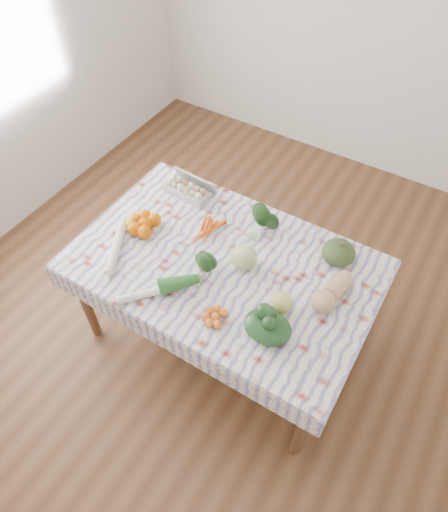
% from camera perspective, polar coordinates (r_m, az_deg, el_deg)
% --- Properties ---
extents(ground, '(4.50, 4.50, 0.00)m').
position_cam_1_polar(ground, '(3.14, 0.00, -9.71)').
color(ground, '#51311B').
rests_on(ground, ground).
extents(wall_back, '(4.00, 0.04, 2.80)m').
position_cam_1_polar(wall_back, '(3.93, 19.80, 27.90)').
color(wall_back, white).
rests_on(wall_back, ground).
extents(dining_table, '(1.60, 1.00, 0.75)m').
position_cam_1_polar(dining_table, '(2.58, 0.00, -2.03)').
color(dining_table, brown).
rests_on(dining_table, ground).
extents(tablecloth, '(1.66, 1.06, 0.01)m').
position_cam_1_polar(tablecloth, '(2.52, 0.00, -0.94)').
color(tablecloth, white).
rests_on(tablecloth, dining_table).
extents(egg_carton, '(0.31, 0.14, 0.08)m').
position_cam_1_polar(egg_carton, '(2.88, -4.74, 8.17)').
color(egg_carton, '#B1B0AC').
rests_on(egg_carton, tablecloth).
extents(carrot_bunch, '(0.20, 0.18, 0.03)m').
position_cam_1_polar(carrot_bunch, '(2.65, -2.08, 3.00)').
color(carrot_bunch, '#F85D0E').
rests_on(carrot_bunch, tablecloth).
extents(kale_bunch, '(0.18, 0.16, 0.14)m').
position_cam_1_polar(kale_bunch, '(2.64, 4.92, 4.24)').
color(kale_bunch, '#173814').
rests_on(kale_bunch, tablecloth).
extents(kabocha_squash, '(0.23, 0.23, 0.12)m').
position_cam_1_polar(kabocha_squash, '(2.56, 14.14, 0.46)').
color(kabocha_squash, '#324821').
rests_on(kabocha_squash, tablecloth).
extents(cabbage, '(0.15, 0.15, 0.14)m').
position_cam_1_polar(cabbage, '(2.45, 2.51, -0.15)').
color(cabbage, '#B5CB81').
rests_on(cabbage, tablecloth).
extents(butternut_squash, '(0.17, 0.29, 0.12)m').
position_cam_1_polar(butternut_squash, '(2.38, 13.31, -4.38)').
color(butternut_squash, tan).
rests_on(butternut_squash, tablecloth).
extents(orange_cluster, '(0.28, 0.28, 0.09)m').
position_cam_1_polar(orange_cluster, '(2.70, -9.89, 3.97)').
color(orange_cluster, '#DC6201').
rests_on(orange_cluster, tablecloth).
extents(broccoli, '(0.18, 0.18, 0.10)m').
position_cam_1_polar(broccoli, '(2.43, -3.18, -1.43)').
color(broccoli, '#21481C').
rests_on(broccoli, tablecloth).
extents(mandarin_cluster, '(0.18, 0.18, 0.05)m').
position_cam_1_polar(mandarin_cluster, '(2.28, -1.08, -7.55)').
color(mandarin_cluster, orange).
rests_on(mandarin_cluster, tablecloth).
extents(grapefruit, '(0.14, 0.14, 0.11)m').
position_cam_1_polar(grapefruit, '(2.30, 7.22, -5.82)').
color(grapefruit, '#C1C05B').
rests_on(grapefruit, tablecloth).
extents(spinach_bag, '(0.28, 0.25, 0.11)m').
position_cam_1_polar(spinach_bag, '(2.23, 5.48, -8.81)').
color(spinach_bag, '#133215').
rests_on(spinach_bag, tablecloth).
extents(daikon, '(0.22, 0.35, 0.05)m').
position_cam_1_polar(daikon, '(2.62, -13.38, 0.89)').
color(daikon, silver).
rests_on(daikon, tablecloth).
extents(leek, '(0.32, 0.35, 0.05)m').
position_cam_1_polar(leek, '(2.40, -8.38, -4.33)').
color(leek, white).
rests_on(leek, tablecloth).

